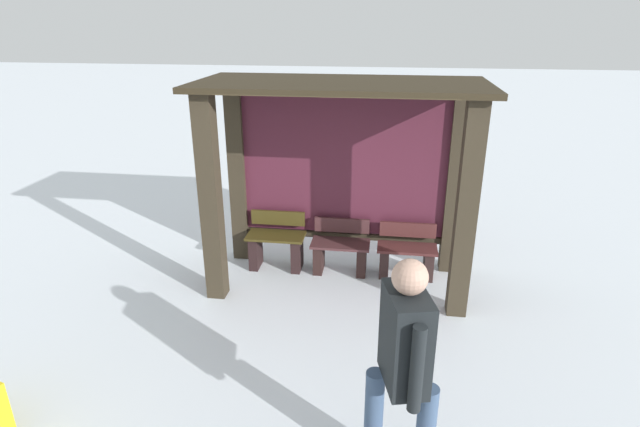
{
  "coord_description": "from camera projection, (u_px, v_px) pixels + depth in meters",
  "views": [
    {
      "loc": [
        0.58,
        -5.82,
        3.24
      ],
      "look_at": [
        -0.17,
        -0.53,
        1.15
      ],
      "focal_mm": 28.26,
      "sensor_mm": 36.0,
      "label": 1
    }
  ],
  "objects": [
    {
      "name": "person_walking",
      "position": [
        404.0,
        357.0,
        3.43
      ],
      "size": [
        0.54,
        0.64,
        1.81
      ],
      "color": "black",
      "rests_on": "ground"
    },
    {
      "name": "bench_right_inside",
      "position": [
        407.0,
        255.0,
        6.66
      ],
      "size": [
        0.78,
        0.35,
        0.71
      ],
      "color": "#512626",
      "rests_on": "ground"
    },
    {
      "name": "bench_center_inside",
      "position": [
        340.0,
        251.0,
        6.77
      ],
      "size": [
        0.78,
        0.39,
        0.71
      ],
      "color": "#4A292B",
      "rests_on": "ground"
    },
    {
      "name": "ground_plane",
      "position": [
        338.0,
        281.0,
        6.62
      ],
      "size": [
        60.0,
        60.0,
        0.0
      ],
      "primitive_type": "plane",
      "color": "white"
    },
    {
      "name": "bench_left_inside",
      "position": [
        276.0,
        245.0,
        6.87
      ],
      "size": [
        0.78,
        0.39,
        0.77
      ],
      "color": "#433815",
      "rests_on": "ground"
    },
    {
      "name": "bus_shelter",
      "position": [
        341.0,
        155.0,
        6.19
      ],
      "size": [
        3.34,
        1.56,
        2.56
      ],
      "color": "#372F21",
      "rests_on": "ground"
    }
  ]
}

